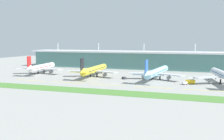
{
  "coord_description": "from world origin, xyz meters",
  "views": [
    {
      "loc": [
        62.65,
        -189.66,
        33.02
      ],
      "look_at": [
        -12.2,
        29.91,
        7.0
      ],
      "focal_mm": 42.13,
      "sensor_mm": 36.0,
      "label": 1
    }
  ],
  "objects_px": {
    "pushback_tug": "(124,78)",
    "safety_cone_left_wingtip": "(124,83)",
    "airliner_far_middle": "(157,72)",
    "airliner_farthest": "(224,75)",
    "airliner_nearest": "(42,67)",
    "airliner_near_middle": "(94,70)",
    "baggage_cart": "(185,83)",
    "safety_cone_nose_front": "(175,84)",
    "fuel_truck": "(191,81)"
  },
  "relations": [
    {
      "from": "pushback_tug",
      "to": "safety_cone_left_wingtip",
      "type": "distance_m",
      "value": 21.26
    },
    {
      "from": "airliner_far_middle",
      "to": "pushback_tug",
      "type": "height_order",
      "value": "airliner_far_middle"
    },
    {
      "from": "airliner_far_middle",
      "to": "airliner_farthest",
      "type": "relative_size",
      "value": 1.02
    },
    {
      "from": "airliner_farthest",
      "to": "safety_cone_left_wingtip",
      "type": "bearing_deg",
      "value": -163.53
    },
    {
      "from": "airliner_nearest",
      "to": "airliner_near_middle",
      "type": "bearing_deg",
      "value": -3.47
    },
    {
      "from": "airliner_far_middle",
      "to": "baggage_cart",
      "type": "xyz_separation_m",
      "value": [
        24.46,
        -20.8,
        -5.19
      ]
    },
    {
      "from": "airliner_far_middle",
      "to": "baggage_cart",
      "type": "relative_size",
      "value": 17.89
    },
    {
      "from": "safety_cone_nose_front",
      "to": "pushback_tug",
      "type": "bearing_deg",
      "value": 161.0
    },
    {
      "from": "airliner_farthest",
      "to": "baggage_cart",
      "type": "xyz_separation_m",
      "value": [
        -28.5,
        -14.88,
        -5.19
      ]
    },
    {
      "from": "safety_cone_left_wingtip",
      "to": "airliner_far_middle",
      "type": "bearing_deg",
      "value": 53.18
    },
    {
      "from": "baggage_cart",
      "to": "safety_cone_nose_front",
      "type": "relative_size",
      "value": 5.7
    },
    {
      "from": "airliner_nearest",
      "to": "safety_cone_nose_front",
      "type": "xyz_separation_m",
      "value": [
        133.63,
        -25.13,
        -6.09
      ]
    },
    {
      "from": "airliner_near_middle",
      "to": "airliner_farthest",
      "type": "bearing_deg",
      "value": -2.53
    },
    {
      "from": "airliner_near_middle",
      "to": "baggage_cart",
      "type": "bearing_deg",
      "value": -13.56
    },
    {
      "from": "fuel_truck",
      "to": "pushback_tug",
      "type": "relative_size",
      "value": 1.48
    },
    {
      "from": "baggage_cart",
      "to": "fuel_truck",
      "type": "bearing_deg",
      "value": 50.63
    },
    {
      "from": "airliner_near_middle",
      "to": "safety_cone_nose_front",
      "type": "bearing_deg",
      "value": -16.05
    },
    {
      "from": "baggage_cart",
      "to": "safety_cone_left_wingtip",
      "type": "distance_m",
      "value": 45.74
    },
    {
      "from": "airliner_nearest",
      "to": "safety_cone_left_wingtip",
      "type": "height_order",
      "value": "airliner_nearest"
    },
    {
      "from": "airliner_near_middle",
      "to": "safety_cone_left_wingtip",
      "type": "bearing_deg",
      "value": -36.0
    },
    {
      "from": "airliner_nearest",
      "to": "safety_cone_left_wingtip",
      "type": "xyz_separation_m",
      "value": [
        95.31,
        -30.22,
        -6.09
      ]
    },
    {
      "from": "baggage_cart",
      "to": "pushback_tug",
      "type": "distance_m",
      "value": 52.99
    },
    {
      "from": "pushback_tug",
      "to": "airliner_near_middle",
      "type": "bearing_deg",
      "value": 168.39
    },
    {
      "from": "fuel_truck",
      "to": "baggage_cart",
      "type": "relative_size",
      "value": 1.81
    },
    {
      "from": "pushback_tug",
      "to": "safety_cone_left_wingtip",
      "type": "bearing_deg",
      "value": -73.46
    },
    {
      "from": "airliner_nearest",
      "to": "pushback_tug",
      "type": "height_order",
      "value": "airliner_nearest"
    },
    {
      "from": "fuel_truck",
      "to": "safety_cone_left_wingtip",
      "type": "bearing_deg",
      "value": -166.47
    },
    {
      "from": "airliner_nearest",
      "to": "pushback_tug",
      "type": "xyz_separation_m",
      "value": [
        89.26,
        -9.85,
        -5.34
      ]
    },
    {
      "from": "airliner_farthest",
      "to": "fuel_truck",
      "type": "xyz_separation_m",
      "value": [
        -24.45,
        -9.94,
        -4.19
      ]
    },
    {
      "from": "fuel_truck",
      "to": "pushback_tug",
      "type": "bearing_deg",
      "value": 171.25
    },
    {
      "from": "airliner_near_middle",
      "to": "safety_cone_left_wingtip",
      "type": "relative_size",
      "value": 96.88
    },
    {
      "from": "airliner_nearest",
      "to": "fuel_truck",
      "type": "bearing_deg",
      "value": -7.24
    },
    {
      "from": "airliner_farthest",
      "to": "fuel_truck",
      "type": "distance_m",
      "value": 26.73
    },
    {
      "from": "fuel_truck",
      "to": "safety_cone_nose_front",
      "type": "bearing_deg",
      "value": -148.27
    },
    {
      "from": "airliner_nearest",
      "to": "safety_cone_nose_front",
      "type": "relative_size",
      "value": 83.8
    },
    {
      "from": "baggage_cart",
      "to": "airliner_nearest",
      "type": "bearing_deg",
      "value": 170.58
    },
    {
      "from": "fuel_truck",
      "to": "safety_cone_nose_front",
      "type": "distance_m",
      "value": 13.0
    },
    {
      "from": "airliner_near_middle",
      "to": "fuel_truck",
      "type": "relative_size",
      "value": 9.4
    },
    {
      "from": "airliner_farthest",
      "to": "safety_cone_nose_front",
      "type": "bearing_deg",
      "value": -154.74
    },
    {
      "from": "airliner_farthest",
      "to": "baggage_cart",
      "type": "relative_size",
      "value": 17.47
    },
    {
      "from": "airliner_near_middle",
      "to": "airliner_far_middle",
      "type": "relative_size",
      "value": 0.95
    },
    {
      "from": "airliner_nearest",
      "to": "airliner_farthest",
      "type": "height_order",
      "value": "same"
    },
    {
      "from": "airliner_farthest",
      "to": "airliner_far_middle",
      "type": "bearing_deg",
      "value": 173.62
    },
    {
      "from": "safety_cone_left_wingtip",
      "to": "fuel_truck",
      "type": "bearing_deg",
      "value": 13.53
    },
    {
      "from": "pushback_tug",
      "to": "baggage_cart",
      "type": "bearing_deg",
      "value": -14.71
    },
    {
      "from": "safety_cone_left_wingtip",
      "to": "airliner_nearest",
      "type": "bearing_deg",
      "value": 162.41
    },
    {
      "from": "fuel_truck",
      "to": "safety_cone_left_wingtip",
      "type": "distance_m",
      "value": 50.7
    },
    {
      "from": "safety_cone_left_wingtip",
      "to": "safety_cone_nose_front",
      "type": "bearing_deg",
      "value": 7.57
    },
    {
      "from": "airliner_near_middle",
      "to": "pushback_tug",
      "type": "height_order",
      "value": "airliner_near_middle"
    },
    {
      "from": "baggage_cart",
      "to": "safety_cone_nose_front",
      "type": "bearing_deg",
      "value": -165.15
    }
  ]
}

